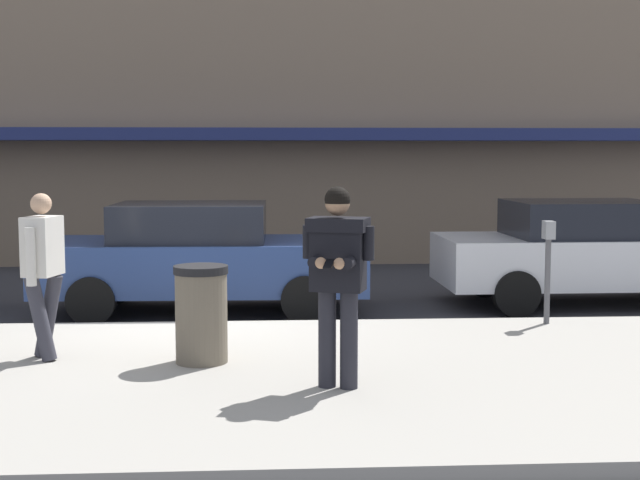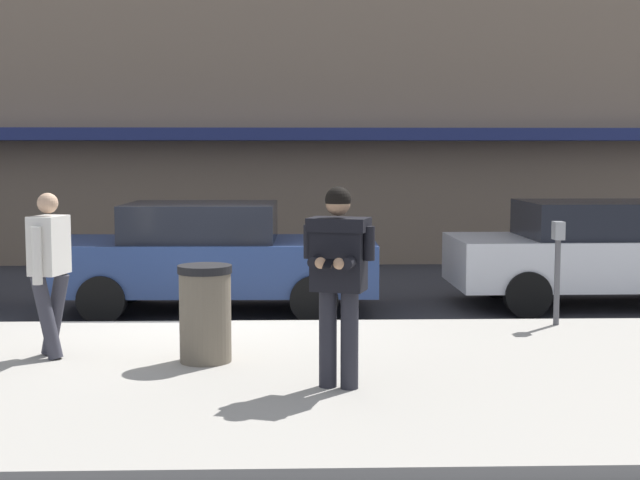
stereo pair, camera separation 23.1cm
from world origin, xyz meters
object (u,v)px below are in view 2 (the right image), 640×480
(trash_bin, at_px, (205,313))
(parking_meter, at_px, (558,258))
(man_texting_on_phone, at_px, (338,265))
(parked_sedan_far, at_px, (604,253))
(pedestrian_in_light_coat, at_px, (49,264))
(parked_sedan_mid, at_px, (212,256))

(trash_bin, bearing_deg, parking_meter, 23.69)
(man_texting_on_phone, relative_size, trash_bin, 1.84)
(parking_meter, bearing_deg, man_texting_on_phone, -134.60)
(parked_sedan_far, xyz_separation_m, trash_bin, (-5.42, -3.90, -0.16))
(man_texting_on_phone, relative_size, pedestrian_in_light_coat, 1.06)
(parked_sedan_far, bearing_deg, parked_sedan_mid, -176.99)
(parking_meter, height_order, trash_bin, parking_meter)
(man_texting_on_phone, xyz_separation_m, pedestrian_in_light_coat, (-2.90, 1.31, -0.14))
(parked_sedan_mid, height_order, parked_sedan_far, same)
(parked_sedan_mid, bearing_deg, trash_bin, -85.88)
(pedestrian_in_light_coat, relative_size, trash_bin, 1.74)
(parked_sedan_far, bearing_deg, man_texting_on_phone, -129.76)
(parked_sedan_far, height_order, parking_meter, parked_sedan_far)
(parked_sedan_mid, relative_size, trash_bin, 4.63)
(parked_sedan_mid, distance_m, trash_bin, 3.62)
(parked_sedan_mid, bearing_deg, parking_meter, -22.47)
(parked_sedan_far, bearing_deg, parking_meter, -121.92)
(parked_sedan_mid, relative_size, parking_meter, 3.57)
(parking_meter, relative_size, trash_bin, 1.30)
(parked_sedan_far, xyz_separation_m, man_texting_on_phone, (-4.13, -4.96, 0.46))
(man_texting_on_phone, distance_m, pedestrian_in_light_coat, 3.18)
(man_texting_on_phone, height_order, pedestrian_in_light_coat, man_texting_on_phone)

